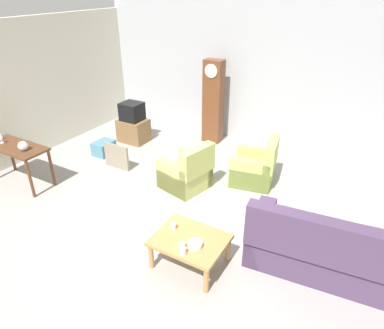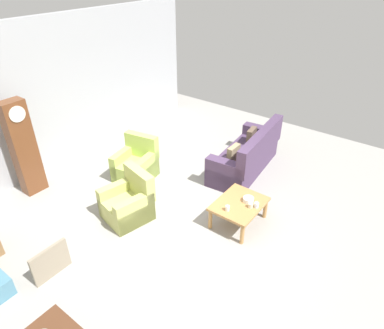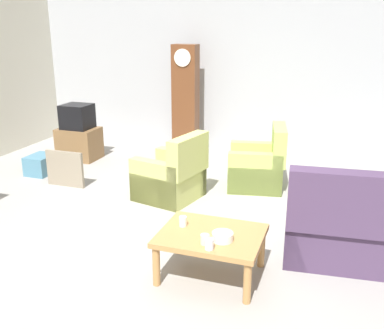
% 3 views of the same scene
% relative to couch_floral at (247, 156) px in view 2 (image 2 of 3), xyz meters
% --- Properties ---
extents(ground_plane, '(10.40, 10.40, 0.00)m').
position_rel_couch_floral_xyz_m(ground_plane, '(-2.25, 0.05, -0.35)').
color(ground_plane, '#999691').
extents(garage_door_wall, '(8.40, 0.16, 3.20)m').
position_rel_couch_floral_xyz_m(garage_door_wall, '(-2.25, 3.65, 1.25)').
color(garage_door_wall, '#ADAFB5').
rests_on(garage_door_wall, ground_plane).
extents(couch_floral, '(2.18, 1.08, 1.04)m').
position_rel_couch_floral_xyz_m(couch_floral, '(0.00, 0.00, 0.00)').
color(couch_floral, '#4C3856').
rests_on(couch_floral, ground_plane).
extents(armchair_olive_near, '(0.94, 0.92, 0.92)m').
position_rel_couch_floral_xyz_m(armchair_olive_near, '(-2.73, 0.93, -0.05)').
color(armchair_olive_near, '#B7BC66').
rests_on(armchair_olive_near, ground_plane).
extents(armchair_olive_far, '(0.92, 0.89, 0.92)m').
position_rel_couch_floral_xyz_m(armchair_olive_far, '(-1.69, 1.77, -0.05)').
color(armchair_olive_far, '#B2CB5F').
rests_on(armchair_olive_far, ground_plane).
extents(coffee_table_wood, '(0.96, 0.76, 0.44)m').
position_rel_couch_floral_xyz_m(coffee_table_wood, '(-1.65, -0.77, 0.03)').
color(coffee_table_wood, '#B27F47').
rests_on(coffee_table_wood, ground_plane).
extents(grandfather_clock, '(0.44, 0.30, 1.96)m').
position_rel_couch_floral_xyz_m(grandfather_clock, '(-3.31, 3.12, 0.63)').
color(grandfather_clock, brown).
rests_on(grandfather_clock, ground_plane).
extents(framed_picture_leaning, '(0.60, 0.05, 0.53)m').
position_rel_couch_floral_xyz_m(framed_picture_leaning, '(-4.39, 0.87, -0.09)').
color(framed_picture_leaning, gray).
rests_on(framed_picture_leaning, ground_plane).
extents(cup_white_porcelain, '(0.07, 0.07, 0.10)m').
position_rel_couch_floral_xyz_m(cup_white_porcelain, '(-1.96, -0.71, 0.14)').
color(cup_white_porcelain, white).
rests_on(cup_white_porcelain, coffee_table_wood).
extents(cup_blue_rimmed, '(0.08, 0.08, 0.10)m').
position_rel_couch_floral_xyz_m(cup_blue_rimmed, '(-1.58, -1.06, 0.14)').
color(cup_blue_rimmed, silver).
rests_on(cup_blue_rimmed, coffee_table_wood).
extents(cup_cream_tall, '(0.08, 0.08, 0.09)m').
position_rel_couch_floral_xyz_m(cup_cream_tall, '(-1.65, -0.99, 0.14)').
color(cup_cream_tall, beige).
rests_on(cup_cream_tall, coffee_table_wood).
extents(bowl_white_stacked, '(0.19, 0.19, 0.08)m').
position_rel_couch_floral_xyz_m(bowl_white_stacked, '(-1.52, -0.87, 0.13)').
color(bowl_white_stacked, white).
rests_on(bowl_white_stacked, coffee_table_wood).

